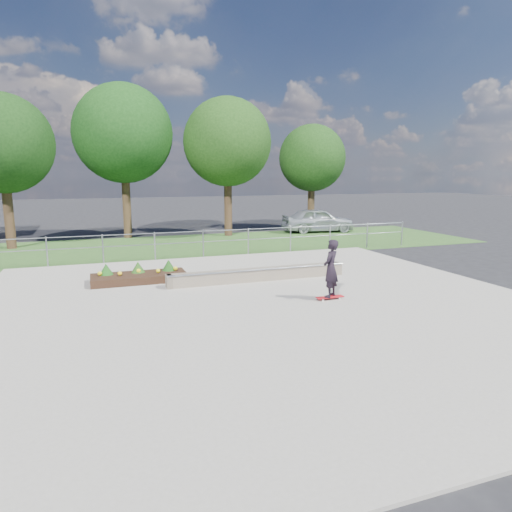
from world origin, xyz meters
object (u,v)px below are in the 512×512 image
Objects in this scene: grind_ledge at (258,274)px; parked_car at (318,220)px; planter_bed at (139,276)px; skateboarder at (331,269)px.

parked_car is at bearing 54.54° from grind_ledge.
parked_car is (11.60, 9.87, 0.49)m from planter_bed.
grind_ledge is 3.56× the size of skateboarder.
grind_ledge is 1.39× the size of parked_car.
planter_bed reaches higher than grind_ledge.
grind_ledge is at bearing 110.96° from skateboarder.
grind_ledge is 13.64m from parked_car.
skateboarder is 0.39× the size of parked_car.
skateboarder is 15.51m from parked_car.
grind_ledge is at bearing 151.69° from parked_car.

